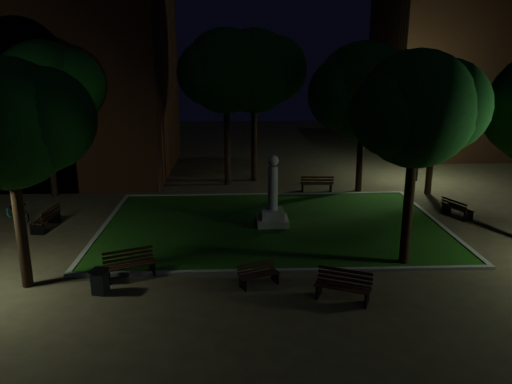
% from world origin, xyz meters
% --- Properties ---
extents(ground, '(80.00, 80.00, 0.00)m').
position_xyz_m(ground, '(0.00, 0.00, 0.00)').
color(ground, '#453A28').
extents(lawn, '(15.00, 10.00, 0.08)m').
position_xyz_m(lawn, '(0.00, 2.00, 0.04)').
color(lawn, '#19440F').
rests_on(lawn, ground).
extents(lawn_kerb, '(15.40, 10.40, 0.12)m').
position_xyz_m(lawn_kerb, '(0.00, 2.00, 0.06)').
color(lawn_kerb, slate).
rests_on(lawn_kerb, ground).
extents(monument, '(1.40, 1.40, 3.20)m').
position_xyz_m(monument, '(0.00, 2.00, 0.96)').
color(monument, '#9F9B91').
rests_on(monument, lawn).
extents(building_main, '(20.00, 12.00, 15.00)m').
position_xyz_m(building_main, '(-15.86, 13.79, 7.38)').
color(building_main, '#522B19').
rests_on(building_main, ground).
extents(building_far, '(16.00, 10.00, 12.00)m').
position_xyz_m(building_far, '(18.00, 20.00, 6.00)').
color(building_far, '#522B19').
rests_on(building_far, ground).
extents(tree_west, '(5.05, 4.12, 7.52)m').
position_xyz_m(tree_west, '(-8.60, -3.80, 5.46)').
color(tree_west, black).
rests_on(tree_west, ground).
extents(tree_north_wl, '(5.92, 4.83, 9.07)m').
position_xyz_m(tree_north_wl, '(-2.03, 9.72, 6.65)').
color(tree_north_wl, black).
rests_on(tree_north_wl, ground).
extents(tree_north_er, '(6.63, 5.42, 8.31)m').
position_xyz_m(tree_north_er, '(5.48, 7.84, 5.60)').
color(tree_north_er, black).
rests_on(tree_north_er, ground).
extents(tree_ne, '(4.71, 3.84, 6.69)m').
position_xyz_m(tree_ne, '(9.22, 7.12, 4.76)').
color(tree_ne, black).
rests_on(tree_ne, ground).
extents(tree_se, '(4.98, 4.06, 7.76)m').
position_xyz_m(tree_se, '(4.64, -2.55, 5.72)').
color(tree_se, black).
rests_on(tree_se, ground).
extents(tree_nw, '(6.01, 4.91, 8.33)m').
position_xyz_m(tree_nw, '(-11.57, 7.58, 5.87)').
color(tree_nw, black).
rests_on(tree_nw, ground).
extents(tree_far_north, '(6.00, 4.90, 9.08)m').
position_xyz_m(tree_far_north, '(-0.40, 10.60, 6.62)').
color(tree_far_north, black).
rests_on(tree_far_north, ground).
extents(lamppost_nw, '(1.18, 0.28, 4.72)m').
position_xyz_m(lamppost_nw, '(-11.70, 11.20, 3.27)').
color(lamppost_nw, black).
rests_on(lamppost_nw, ground).
extents(lamppost_ne, '(1.18, 0.28, 4.52)m').
position_xyz_m(lamppost_ne, '(9.54, 10.08, 3.15)').
color(lamppost_ne, black).
rests_on(lamppost_ne, ground).
extents(bench_near_left, '(1.47, 1.01, 0.77)m').
position_xyz_m(bench_near_left, '(-0.93, -4.04, 0.36)').
color(bench_near_left, black).
rests_on(bench_near_left, ground).
extents(bench_near_right, '(1.85, 1.27, 0.96)m').
position_xyz_m(bench_near_right, '(1.70, -5.23, 0.45)').
color(bench_near_right, black).
rests_on(bench_near_right, ground).
extents(bench_west_near, '(1.85, 1.25, 0.96)m').
position_xyz_m(bench_west_near, '(-5.39, -3.22, 0.45)').
color(bench_west_near, black).
rests_on(bench_west_near, ground).
extents(bench_left_side, '(0.81, 1.86, 0.99)m').
position_xyz_m(bench_left_side, '(-10.10, 2.01, 0.47)').
color(bench_left_side, black).
rests_on(bench_left_side, ground).
extents(bench_right_side, '(1.08, 1.68, 0.87)m').
position_xyz_m(bench_right_side, '(8.90, 2.88, 0.41)').
color(bench_right_side, black).
rests_on(bench_right_side, ground).
extents(bench_far_side, '(1.86, 0.76, 1.00)m').
position_xyz_m(bench_far_side, '(2.92, 7.63, 0.47)').
color(bench_far_side, black).
rests_on(bench_far_side, ground).
extents(trash_bin, '(0.59, 0.59, 0.84)m').
position_xyz_m(trash_bin, '(-6.09, -4.46, 0.42)').
color(trash_bin, black).
rests_on(trash_bin, ground).
extents(bicycle, '(1.79, 1.46, 0.91)m').
position_xyz_m(bicycle, '(-11.91, 3.26, 0.46)').
color(bicycle, black).
rests_on(bicycle, ground).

